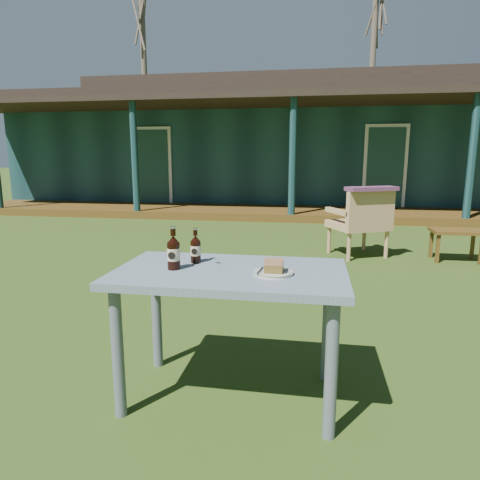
% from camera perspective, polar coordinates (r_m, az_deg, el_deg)
% --- Properties ---
extents(ground, '(80.00, 80.00, 0.00)m').
position_cam_1_polar(ground, '(3.96, 3.19, -8.09)').
color(ground, '#334916').
extents(pavilion, '(15.80, 8.30, 3.45)m').
position_cam_1_polar(pavilion, '(13.11, 8.04, 12.36)').
color(pavilion, '#163639').
rests_on(pavilion, ground).
extents(tree_left, '(0.28, 0.28, 10.50)m').
position_cam_1_polar(tree_left, '(23.16, -12.63, 20.70)').
color(tree_left, brown).
rests_on(tree_left, ground).
extents(tree_mid, '(0.28, 0.28, 9.50)m').
position_cam_1_polar(tree_mid, '(22.63, 17.10, 19.43)').
color(tree_mid, brown).
rests_on(tree_mid, ground).
extents(cafe_table, '(1.20, 0.70, 0.72)m').
position_cam_1_polar(cafe_table, '(2.26, -1.28, -6.47)').
color(cafe_table, slate).
rests_on(cafe_table, ground).
extents(plate, '(0.20, 0.20, 0.01)m').
position_cam_1_polar(plate, '(2.16, 4.46, -4.32)').
color(plate, silver).
rests_on(plate, cafe_table).
extents(cake_slice, '(0.09, 0.09, 0.06)m').
position_cam_1_polar(cake_slice, '(2.14, 4.54, -3.43)').
color(cake_slice, brown).
rests_on(cake_slice, plate).
extents(fork, '(0.02, 0.14, 0.00)m').
position_cam_1_polar(fork, '(2.15, 2.71, -4.12)').
color(fork, silver).
rests_on(fork, plate).
extents(cola_bottle_near, '(0.06, 0.06, 0.19)m').
position_cam_1_polar(cola_bottle_near, '(2.38, -5.94, -1.17)').
color(cola_bottle_near, black).
rests_on(cola_bottle_near, cafe_table).
extents(cola_bottle_far, '(0.07, 0.07, 0.23)m').
position_cam_1_polar(cola_bottle_far, '(2.25, -8.85, -1.62)').
color(cola_bottle_far, black).
rests_on(cola_bottle_far, cafe_table).
extents(bottle_cap, '(0.03, 0.03, 0.01)m').
position_cam_1_polar(bottle_cap, '(2.35, -2.94, -3.13)').
color(bottle_cap, silver).
rests_on(bottle_cap, cafe_table).
extents(armchair_left, '(0.86, 0.84, 0.88)m').
position_cam_1_polar(armchair_left, '(5.76, 15.94, 2.65)').
color(armchair_left, tan).
rests_on(armchair_left, ground).
extents(floral_throw, '(0.68, 0.48, 0.05)m').
position_cam_1_polar(floral_throw, '(5.57, 17.16, 6.56)').
color(floral_throw, '#643357').
rests_on(floral_throw, armchair_left).
extents(side_table, '(0.60, 0.40, 0.40)m').
position_cam_1_polar(side_table, '(5.99, 26.92, 0.68)').
color(side_table, '#523813').
rests_on(side_table, ground).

